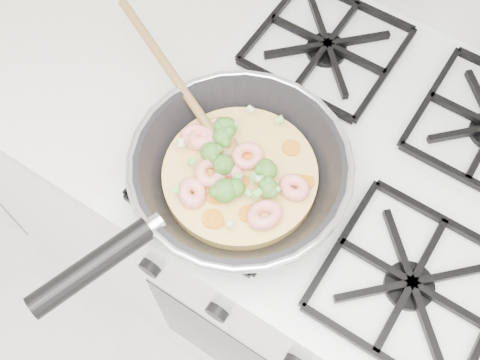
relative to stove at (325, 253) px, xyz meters
The scene contains 3 objects.
stove is the anchor object (origin of this frame).
counter_left 0.80m from the stove, behind, with size 1.00×0.60×0.90m.
skillet 0.54m from the stove, 130.70° to the right, with size 0.46×0.48×0.10m.
Camera 1 is at (0.08, 1.23, 1.68)m, focal length 42.89 mm.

